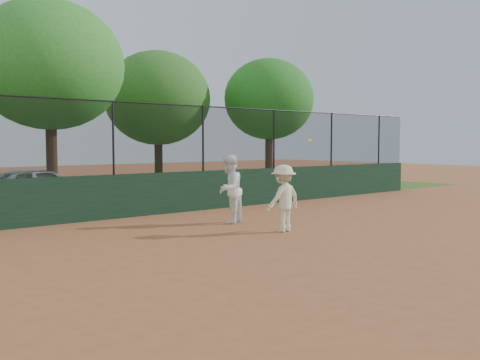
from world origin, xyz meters
TOP-DOWN VIEW (x-y plane):
  - ground at (0.00, 0.00)m, footprint 80.00×80.00m
  - back_wall at (0.00, 6.00)m, footprint 26.00×0.20m
  - grass_strip at (0.00, 12.00)m, footprint 36.00×12.00m
  - parked_car at (-1.33, 9.50)m, footprint 4.08×1.99m
  - player_second at (1.38, 3.32)m, footprint 1.07×0.99m
  - player_main at (1.52, 1.49)m, footprint 1.05×0.73m
  - fence_assembly at (-0.03, 6.00)m, footprint 26.00×0.06m
  - tree_2 at (-0.58, 10.31)m, footprint 4.95×4.50m
  - tree_3 at (5.05, 12.81)m, footprint 4.70×4.27m
  - tree_4 at (9.90, 10.96)m, footprint 4.34×3.94m

SIDE VIEW (x-z plane):
  - ground at x=0.00m, z-range 0.00..0.00m
  - grass_strip at x=0.00m, z-range 0.00..0.01m
  - back_wall at x=0.00m, z-range 0.00..1.20m
  - parked_car at x=-1.33m, z-range 0.00..1.34m
  - player_main at x=1.52m, z-range -0.30..1.86m
  - player_second at x=1.38m, z-range 0.00..1.76m
  - fence_assembly at x=-0.03m, z-range 1.24..3.24m
  - tree_3 at x=5.05m, z-range 0.97..6.99m
  - tree_4 at x=9.90m, z-range 1.09..7.05m
  - tree_2 at x=-0.58m, z-range 1.23..7.99m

